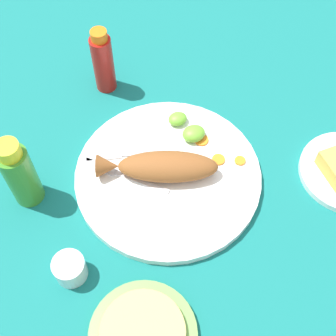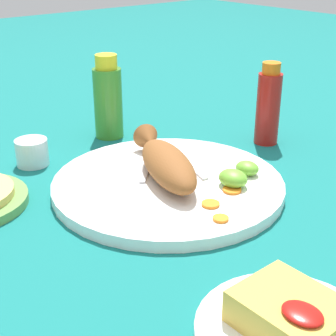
{
  "view_description": "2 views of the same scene",
  "coord_description": "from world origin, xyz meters",
  "px_view_note": "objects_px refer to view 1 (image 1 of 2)",
  "views": [
    {
      "loc": [
        -0.18,
        -0.45,
        0.8
      ],
      "look_at": [
        0.0,
        0.0,
        0.04
      ],
      "focal_mm": 50.0,
      "sensor_mm": 36.0,
      "label": 1
    },
    {
      "loc": [
        0.56,
        -0.47,
        0.37
      ],
      "look_at": [
        0.0,
        0.0,
        0.04
      ],
      "focal_mm": 55.0,
      "sensor_mm": 36.0,
      "label": 2
    }
  ],
  "objects_px": {
    "fried_fish": "(161,167)",
    "salt_cup": "(70,269)",
    "fork_near": "(120,174)",
    "tortilla_plate": "(143,334)",
    "hot_sauce_bottle_red": "(103,62)",
    "hot_sauce_bottle_green": "(20,174)",
    "fork_far": "(126,154)",
    "main_plate": "(168,176)"
  },
  "relations": [
    {
      "from": "fried_fish",
      "to": "hot_sauce_bottle_red",
      "type": "xyz_separation_m",
      "value": [
        -0.02,
        0.28,
        0.03
      ]
    },
    {
      "from": "fork_near",
      "to": "salt_cup",
      "type": "relative_size",
      "value": 2.48
    },
    {
      "from": "fried_fish",
      "to": "fork_far",
      "type": "distance_m",
      "value": 0.09
    },
    {
      "from": "tortilla_plate",
      "to": "fork_far",
      "type": "bearing_deg",
      "value": 75.06
    },
    {
      "from": "fork_near",
      "to": "tortilla_plate",
      "type": "xyz_separation_m",
      "value": [
        -0.06,
        -0.3,
        -0.01
      ]
    },
    {
      "from": "fork_far",
      "to": "tortilla_plate",
      "type": "relative_size",
      "value": 1.02
    },
    {
      "from": "fork_far",
      "to": "tortilla_plate",
      "type": "bearing_deg",
      "value": 91.06
    },
    {
      "from": "fork_far",
      "to": "hot_sauce_bottle_green",
      "type": "distance_m",
      "value": 0.21
    },
    {
      "from": "salt_cup",
      "to": "tortilla_plate",
      "type": "bearing_deg",
      "value": -61.53
    },
    {
      "from": "main_plate",
      "to": "salt_cup",
      "type": "xyz_separation_m",
      "value": [
        -0.23,
        -0.12,
        0.01
      ]
    },
    {
      "from": "fried_fish",
      "to": "tortilla_plate",
      "type": "height_order",
      "value": "fried_fish"
    },
    {
      "from": "salt_cup",
      "to": "tortilla_plate",
      "type": "height_order",
      "value": "salt_cup"
    },
    {
      "from": "fork_near",
      "to": "tortilla_plate",
      "type": "relative_size",
      "value": 0.79
    },
    {
      "from": "fork_near",
      "to": "fork_far",
      "type": "xyz_separation_m",
      "value": [
        0.03,
        0.04,
        0.0
      ]
    },
    {
      "from": "fork_far",
      "to": "hot_sauce_bottle_green",
      "type": "xyz_separation_m",
      "value": [
        -0.2,
        -0.01,
        0.06
      ]
    },
    {
      "from": "hot_sauce_bottle_red",
      "to": "salt_cup",
      "type": "distance_m",
      "value": 0.45
    },
    {
      "from": "tortilla_plate",
      "to": "hot_sauce_bottle_red",
      "type": "bearing_deg",
      "value": 78.1
    },
    {
      "from": "fork_near",
      "to": "hot_sauce_bottle_green",
      "type": "xyz_separation_m",
      "value": [
        -0.17,
        0.03,
        0.06
      ]
    },
    {
      "from": "hot_sauce_bottle_red",
      "to": "salt_cup",
      "type": "bearing_deg",
      "value": -115.95
    },
    {
      "from": "hot_sauce_bottle_red",
      "to": "tortilla_plate",
      "type": "distance_m",
      "value": 0.56
    },
    {
      "from": "fork_near",
      "to": "tortilla_plate",
      "type": "bearing_deg",
      "value": 123.34
    },
    {
      "from": "tortilla_plate",
      "to": "hot_sauce_bottle_green",
      "type": "bearing_deg",
      "value": 108.58
    },
    {
      "from": "salt_cup",
      "to": "tortilla_plate",
      "type": "relative_size",
      "value": 0.32
    },
    {
      "from": "hot_sauce_bottle_green",
      "to": "tortilla_plate",
      "type": "xyz_separation_m",
      "value": [
        0.11,
        -0.33,
        -0.07
      ]
    },
    {
      "from": "fried_fish",
      "to": "hot_sauce_bottle_red",
      "type": "distance_m",
      "value": 0.28
    },
    {
      "from": "hot_sauce_bottle_red",
      "to": "hot_sauce_bottle_green",
      "type": "relative_size",
      "value": 0.96
    },
    {
      "from": "fried_fish",
      "to": "hot_sauce_bottle_green",
      "type": "height_order",
      "value": "hot_sauce_bottle_green"
    },
    {
      "from": "fried_fish",
      "to": "hot_sauce_bottle_green",
      "type": "relative_size",
      "value": 1.43
    },
    {
      "from": "hot_sauce_bottle_green",
      "to": "hot_sauce_bottle_red",
      "type": "bearing_deg",
      "value": 43.49
    },
    {
      "from": "fork_near",
      "to": "hot_sauce_bottle_red",
      "type": "bearing_deg",
      "value": -56.68
    },
    {
      "from": "tortilla_plate",
      "to": "main_plate",
      "type": "bearing_deg",
      "value": 60.26
    },
    {
      "from": "main_plate",
      "to": "tortilla_plate",
      "type": "xyz_separation_m",
      "value": [
        -0.15,
        -0.26,
        -0.0
      ]
    },
    {
      "from": "hot_sauce_bottle_green",
      "to": "salt_cup",
      "type": "distance_m",
      "value": 0.2
    },
    {
      "from": "fried_fish",
      "to": "salt_cup",
      "type": "relative_size",
      "value": 4.16
    },
    {
      "from": "main_plate",
      "to": "tortilla_plate",
      "type": "bearing_deg",
      "value": -119.74
    },
    {
      "from": "fork_far",
      "to": "fried_fish",
      "type": "bearing_deg",
      "value": 141.72
    },
    {
      "from": "salt_cup",
      "to": "fork_far",
      "type": "bearing_deg",
      "value": 48.51
    },
    {
      "from": "fork_near",
      "to": "hot_sauce_bottle_green",
      "type": "relative_size",
      "value": 0.85
    },
    {
      "from": "fried_fish",
      "to": "tortilla_plate",
      "type": "bearing_deg",
      "value": -94.53
    },
    {
      "from": "fork_far",
      "to": "tortilla_plate",
      "type": "distance_m",
      "value": 0.35
    },
    {
      "from": "main_plate",
      "to": "fork_far",
      "type": "height_order",
      "value": "fork_far"
    },
    {
      "from": "main_plate",
      "to": "fried_fish",
      "type": "bearing_deg",
      "value": 157.33
    }
  ]
}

